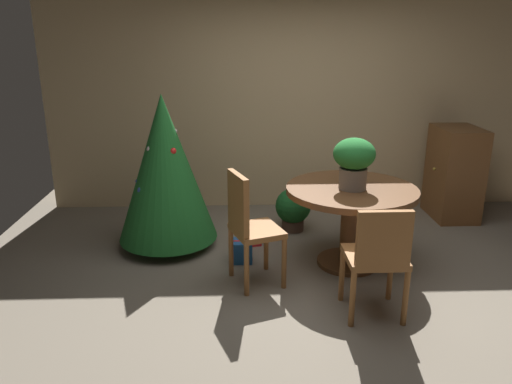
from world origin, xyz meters
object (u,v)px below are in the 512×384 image
object	(u,v)px
round_dining_table	(351,205)
potted_plant	(293,208)
holiday_tree	(165,168)
flower_vase	(354,159)
wooden_chair_left_near	(249,223)
wooden_cabinet	(454,173)
gift_box_blue	(243,251)
wooden_chair_near	(378,255)
gift_box_red	(250,235)

from	to	relation	value
round_dining_table	potted_plant	distance (m)	1.03
round_dining_table	holiday_tree	size ratio (longest dim) A/B	0.77
flower_vase	potted_plant	xyz separation A→B (m)	(-0.42, 0.91, -0.78)
wooden_chair_left_near	potted_plant	world-z (taller)	wooden_chair_left_near
wooden_cabinet	gift_box_blue	bearing A→B (deg)	-155.60
holiday_tree	flower_vase	bearing A→B (deg)	-17.17
wooden_chair_left_near	wooden_cabinet	world-z (taller)	wooden_cabinet
wooden_chair_near	gift_box_red	bearing A→B (deg)	122.65
wooden_chair_near	holiday_tree	xyz separation A→B (m)	(-1.75, 1.43, 0.30)
flower_vase	wooden_chair_near	xyz separation A→B (m)	(0.01, -0.89, -0.51)
gift_box_red	flower_vase	bearing A→B (deg)	-30.56
wooden_chair_near	wooden_chair_left_near	size ratio (longest dim) A/B	0.91
wooden_chair_near	wooden_cabinet	bearing A→B (deg)	55.30
round_dining_table	holiday_tree	world-z (taller)	holiday_tree
holiday_tree	wooden_chair_left_near	bearing A→B (deg)	-46.46
holiday_tree	potted_plant	distance (m)	1.49
gift_box_red	potted_plant	distance (m)	0.63
wooden_chair_near	holiday_tree	distance (m)	2.28
wooden_chair_left_near	wooden_cabinet	bearing A→B (deg)	32.83
gift_box_blue	gift_box_red	bearing A→B (deg)	78.13
potted_plant	round_dining_table	bearing A→B (deg)	-63.90
round_dining_table	flower_vase	bearing A→B (deg)	-100.83
holiday_tree	gift_box_red	world-z (taller)	holiday_tree
round_dining_table	holiday_tree	xyz separation A→B (m)	(-1.75, 0.50, 0.23)
holiday_tree	wooden_cabinet	size ratio (longest dim) A/B	1.45
wooden_chair_near	potted_plant	size ratio (longest dim) A/B	1.92
flower_vase	wooden_chair_left_near	world-z (taller)	flower_vase
flower_vase	wooden_chair_near	world-z (taller)	flower_vase
wooden_chair_near	potted_plant	bearing A→B (deg)	103.36
wooden_chair_near	gift_box_blue	world-z (taller)	wooden_chair_near
round_dining_table	flower_vase	distance (m)	0.44
round_dining_table	wooden_cabinet	bearing A→B (deg)	39.46
gift_box_red	holiday_tree	bearing A→B (deg)	179.77
flower_vase	wooden_chair_near	bearing A→B (deg)	-89.52
wooden_chair_near	potted_plant	distance (m)	1.87
wooden_chair_left_near	potted_plant	bearing A→B (deg)	66.94
round_dining_table	wooden_chair_left_near	size ratio (longest dim) A/B	1.19
round_dining_table	gift_box_red	xyz separation A→B (m)	(-0.91, 0.50, -0.49)
wooden_chair_left_near	potted_plant	distance (m)	1.36
wooden_cabinet	wooden_chair_near	bearing A→B (deg)	-124.70
flower_vase	gift_box_red	world-z (taller)	flower_vase
gift_box_blue	potted_plant	distance (m)	0.97
round_dining_table	wooden_cabinet	size ratio (longest dim) A/B	1.11
flower_vase	wooden_chair_left_near	size ratio (longest dim) A/B	0.46
holiday_tree	wooden_cabinet	distance (m)	3.34
round_dining_table	flower_vase	world-z (taller)	flower_vase
round_dining_table	wooden_chair_left_near	bearing A→B (deg)	-160.00
wooden_chair_left_near	gift_box_red	distance (m)	0.96
wooden_cabinet	wooden_chair_left_near	bearing A→B (deg)	-147.17
wooden_chair_left_near	round_dining_table	bearing A→B (deg)	20.00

